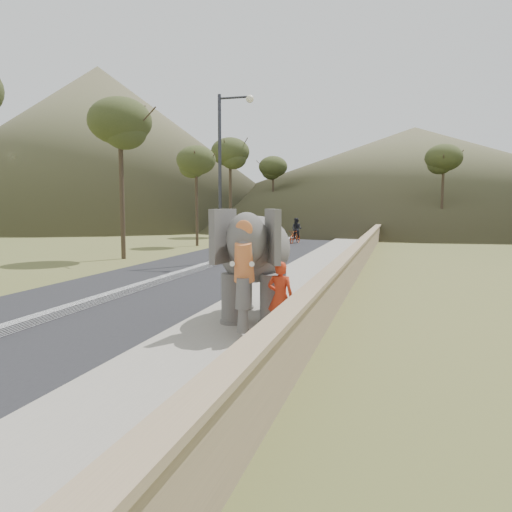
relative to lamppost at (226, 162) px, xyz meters
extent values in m
plane|color=olive|center=(4.69, -14.60, -4.87)|extent=(160.00, 160.00, 0.00)
cube|color=black|center=(-0.31, -4.60, -4.86)|extent=(7.00, 120.00, 0.03)
cube|color=black|center=(-0.31, -4.60, -4.76)|extent=(0.35, 120.00, 0.22)
cube|color=#9E9687|center=(4.69, -4.60, -4.80)|extent=(3.00, 120.00, 0.15)
cube|color=tan|center=(6.34, -4.60, -4.32)|extent=(0.30, 120.00, 1.10)
cylinder|color=#323136|center=(-0.31, 0.00, -0.87)|extent=(0.16, 0.16, 8.00)
cylinder|color=#323136|center=(0.49, 0.00, 2.93)|extent=(1.60, 0.10, 0.10)
sphere|color=#FFF2CC|center=(1.19, 0.00, 2.83)|extent=(0.36, 0.36, 0.36)
cylinder|color=#2D2D33|center=(0.19, -0.53, -3.87)|extent=(0.08, 0.08, 2.00)
cube|color=orange|center=(0.19, -0.53, -2.77)|extent=(0.60, 0.05, 0.60)
cone|color=brown|center=(-33.31, 40.40, 6.13)|extent=(60.00, 60.00, 22.00)
cone|color=brown|center=(9.69, 55.40, 2.13)|extent=(80.00, 80.00, 14.00)
imported|color=red|center=(5.64, -12.50, -3.95)|extent=(0.56, 0.37, 1.54)
imported|color=#992E0D|center=(0.74, 12.79, -4.40)|extent=(0.95, 1.87, 0.94)
imported|color=black|center=(0.85, 12.79, -3.82)|extent=(0.88, 0.75, 1.61)
camera|label=1|loc=(8.04, -22.63, -1.98)|focal=35.00mm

